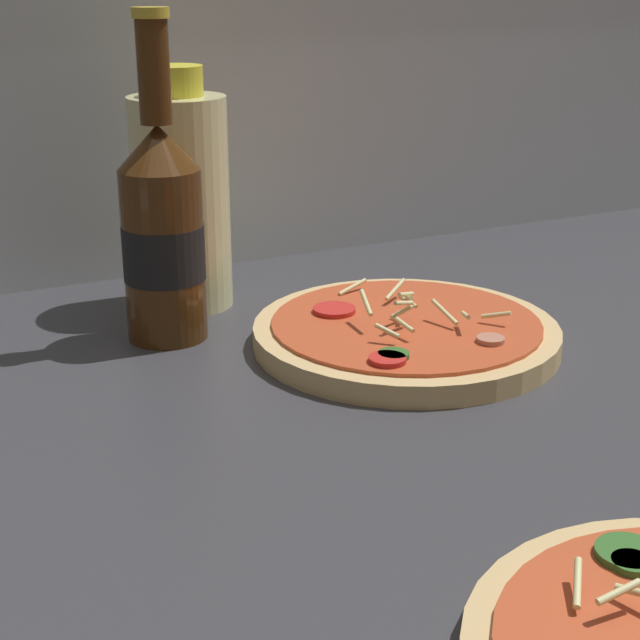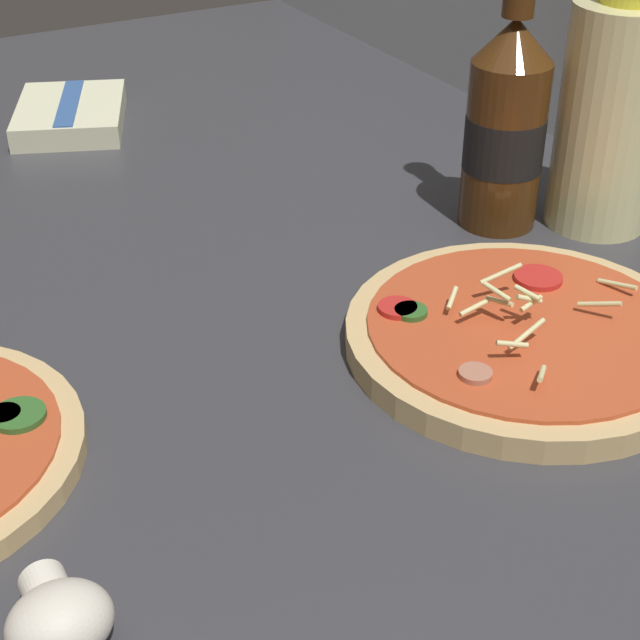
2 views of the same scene
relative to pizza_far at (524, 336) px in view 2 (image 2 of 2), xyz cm
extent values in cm
cube|color=#38383D|center=(-12.50, -17.01, -2.29)|extent=(160.00, 90.00, 2.50)
cylinder|color=#336628|center=(-7.00, -32.88, 0.79)|extent=(3.30, 3.30, 0.40)
cylinder|color=#336628|center=(-7.46, -33.64, 0.79)|extent=(2.06, 2.06, 0.40)
cylinder|color=tan|center=(0.03, 0.02, -0.14)|extent=(24.71, 24.71, 1.79)
cylinder|color=#C14C28|center=(0.03, 0.02, 0.91)|extent=(21.74, 21.74, 0.30)
cylinder|color=#B7755B|center=(3.39, -6.80, 1.26)|extent=(2.15, 2.15, 0.40)
cylinder|color=red|center=(-4.15, 4.53, 1.26)|extent=(3.54, 3.54, 0.40)
cylinder|color=#336628|center=(-4.78, -6.22, 1.26)|extent=(2.32, 2.32, 0.40)
cylinder|color=red|center=(-5.63, -6.77, 1.26)|extent=(2.76, 2.76, 0.40)
cylinder|color=beige|center=(-0.13, -0.08, 3.39)|extent=(1.89, 1.12, 0.72)
cylinder|color=beige|center=(-1.99, -3.01, 2.10)|extent=(0.53, 2.41, 0.66)
cylinder|color=beige|center=(0.20, 0.08, 2.69)|extent=(0.69, 2.00, 0.69)
cylinder|color=beige|center=(1.80, 4.82, 2.09)|extent=(2.77, 1.79, 1.29)
cylinder|color=beige|center=(6.05, -3.78, 1.86)|extent=(1.87, 2.00, 0.93)
cylinder|color=beige|center=(-1.27, -1.40, 2.51)|extent=(2.25, 0.81, 0.79)
cylinder|color=beige|center=(-0.31, 8.58, 1.51)|extent=(3.11, 1.10, 1.01)
cylinder|color=beige|center=(2.35, -1.98, 2.11)|extent=(0.73, 3.16, 1.40)
cylinder|color=beige|center=(0.12, -0.08, 3.04)|extent=(0.92, 1.89, 0.91)
cylinder|color=beige|center=(3.08, -3.79, 2.33)|extent=(1.16, 2.12, 0.72)
cylinder|color=beige|center=(-3.49, 0.38, 3.07)|extent=(1.11, 3.08, 1.37)
cylinder|color=beige|center=(-1.31, -1.70, 3.34)|extent=(2.15, 1.08, 0.85)
cylinder|color=beige|center=(-3.79, -3.51, 2.06)|extent=(1.55, 1.77, 0.99)
cylinder|color=#47280F|center=(-16.57, 10.51, 5.97)|extent=(6.57, 6.57, 14.01)
cone|color=#47280F|center=(-16.57, 10.51, 14.73)|extent=(6.57, 6.57, 3.52)
cylinder|color=black|center=(-16.57, 10.51, 6.25)|extent=(6.64, 6.64, 4.48)
cylinder|color=beige|center=(-12.57, 17.88, 8.27)|extent=(8.52, 8.52, 18.61)
cylinder|color=white|center=(7.51, -35.24, 0.74)|extent=(2.29, 2.29, 2.29)
ellipsoid|color=silver|center=(9.55, -35.24, 0.74)|extent=(4.33, 5.09, 3.56)
cube|color=beige|center=(-56.62, -14.63, 0.16)|extent=(17.60, 15.48, 2.40)
cube|color=#335693|center=(-56.62, -14.63, 1.44)|extent=(13.61, 7.01, 0.16)
camera|label=1|loc=(-38.92, -63.24, 28.02)|focal=55.00mm
camera|label=2|loc=(42.43, -39.73, 36.93)|focal=55.00mm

